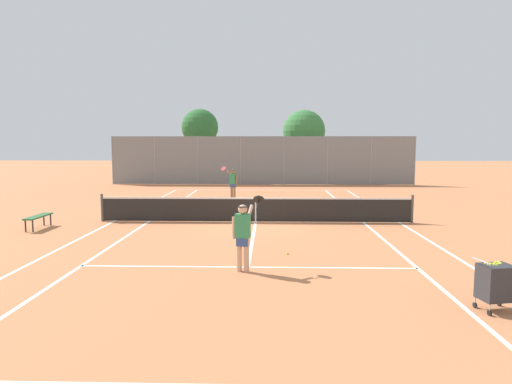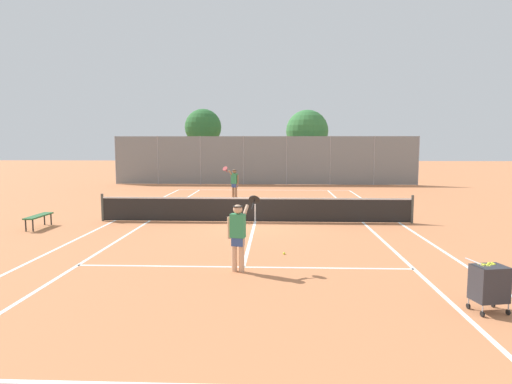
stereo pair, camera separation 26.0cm
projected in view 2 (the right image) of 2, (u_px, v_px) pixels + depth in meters
ground_plane at (255, 222)px, 17.52m from camera, size 120.00×120.00×0.00m
court_line_markings at (255, 222)px, 17.52m from camera, size 11.10×23.90×0.01m
tennis_net at (255, 209)px, 17.47m from camera, size 12.00×0.10×1.07m
ball_cart at (489, 283)px, 8.16m from camera, size 0.71×0.60×0.96m
player_near_side at (238, 233)px, 10.70m from camera, size 0.78×0.71×1.77m
player_far_left at (234, 182)px, 24.75m from camera, size 0.88×0.66×1.77m
loose_tennis_ball_0 at (284, 253)px, 12.42m from camera, size 0.07×0.07×0.07m
loose_tennis_ball_1 at (224, 207)px, 21.26m from camera, size 0.07×0.07×0.07m
courtside_bench at (39, 217)px, 16.25m from camera, size 0.36×1.50×0.47m
back_fence at (265, 160)px, 33.04m from camera, size 22.05×0.08×3.52m
tree_behind_left at (204, 128)px, 36.28m from camera, size 2.91×2.91×5.71m
tree_behind_right at (308, 133)px, 35.46m from camera, size 3.29×3.29×5.58m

